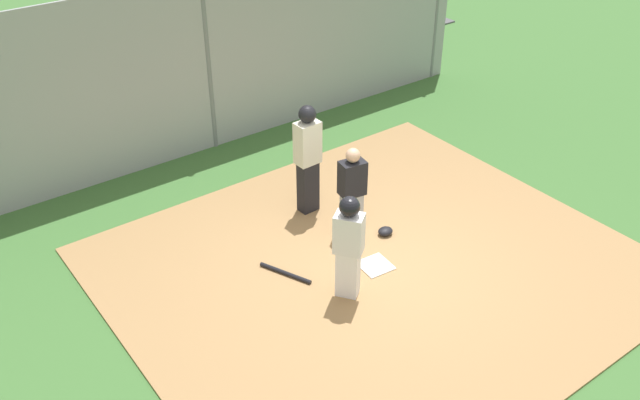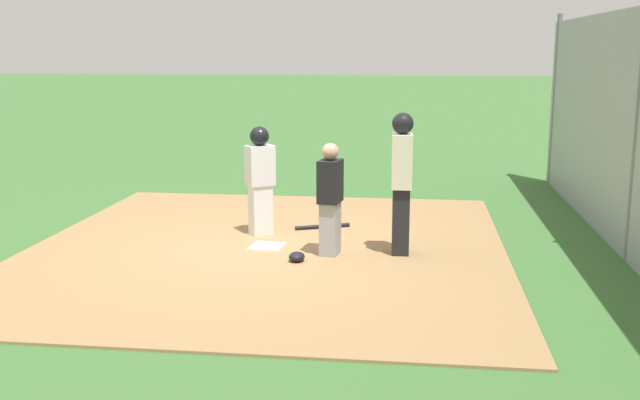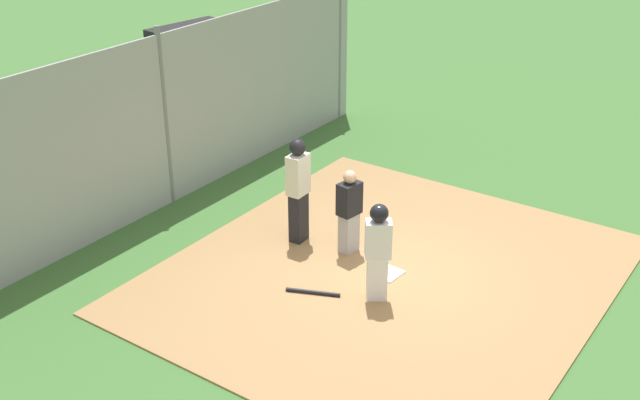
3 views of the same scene
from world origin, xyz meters
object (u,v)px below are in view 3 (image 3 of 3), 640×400
Objects in this scene: umpire at (298,188)px; parked_car_dark at (193,53)px; catcher_mask at (380,245)px; catcher at (349,211)px; home_plate at (387,273)px; runner at (378,247)px; baseball_bat at (313,292)px; parked_car_blue at (116,88)px; parked_car_white at (11,125)px.

parked_car_dark is at bearing 140.60° from umpire.
umpire is at bearing -67.28° from catcher_mask.
home_plate is at bearing -7.04° from catcher.
catcher is (-0.26, -0.89, 0.74)m from home_plate.
parked_car_dark is (-7.05, -10.27, -0.30)m from runner.
catcher is at bearing -102.21° from baseball_bat.
parked_car_blue is (-3.63, -9.61, -0.30)m from runner.
umpire reaches higher than catcher.
baseball_bat is 3.51× the size of catcher_mask.
parked_car_white is at bearing 15.32° from parked_car_dark.
umpire reaches higher than runner.
parked_car_white is (3.07, 0.11, 0.00)m from parked_car_blue.
parked_car_white is (0.14, -9.26, 0.57)m from home_plate.
catcher_mask is 8.80m from parked_car_white.
catcher_mask is at bearing -141.37° from home_plate.
parked_car_white is (0.24, -7.46, -0.40)m from umpire.
catcher_mask reaches higher than baseball_bat.
baseball_bat is (1.26, 1.19, -0.96)m from umpire.
runner is (0.70, 0.23, 0.87)m from home_plate.
catcher is 0.94× the size of runner.
catcher is 1.48m from runner.
umpire is 0.43× the size of parked_car_blue.
runner is 1.29m from baseball_bat.
runner is 10.27m from parked_car_blue.
catcher_mask is at bearing -109.48° from parked_car_blue.
parked_car_dark is at bearing -122.31° from home_plate.
catcher is at bearing -45.03° from catcher_mask.
runner is (0.80, 2.03, -0.10)m from umpire.
home_plate is 2.05m from umpire.
catcher is at bearing 13.34° from runner.
umpire is 2.19m from runner.
parked_car_blue is at bearing 171.73° from catcher.
parked_car_blue is at bearing -107.33° from home_plate.
parked_car_blue and parked_car_white have the same top height.
parked_car_dark is at bearing 5.91° from parked_car_blue.
umpire is 0.42× the size of parked_car_dark.
parked_car_blue is (-2.67, -8.49, -0.17)m from catcher.
baseball_bat is 8.73m from parked_car_white.
parked_car_blue is at bearing 157.31° from umpire.
catcher_mask is (-0.38, 0.38, -0.69)m from catcher.
catcher_mask is (-0.54, 1.29, -0.93)m from umpire.
parked_car_blue is (-2.83, -7.57, -0.40)m from umpire.
parked_car_blue is (3.42, 0.66, 0.00)m from parked_car_dark.
runner is at bearing -174.70° from baseball_bat.
umpire is (-0.10, -1.80, 0.98)m from home_plate.
parked_car_dark reaches higher than home_plate.
catcher_mask is at bearing -116.51° from baseball_bat.
baseball_bat is at bearing -98.63° from parked_car_white.
umpire reaches higher than baseball_bat.
home_plate is at bearing -5.37° from umpire.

